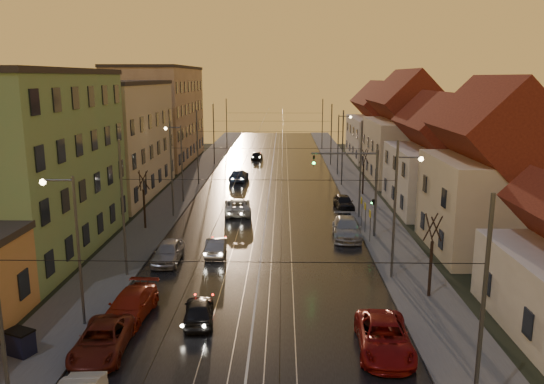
# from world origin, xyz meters

# --- Properties ---
(ground) EXTENTS (160.00, 160.00, 0.00)m
(ground) POSITION_xyz_m (0.00, 0.00, 0.00)
(ground) COLOR black
(ground) RESTS_ON ground
(road) EXTENTS (16.00, 120.00, 0.04)m
(road) POSITION_xyz_m (0.00, 40.00, 0.02)
(road) COLOR black
(road) RESTS_ON ground
(sidewalk_left) EXTENTS (4.00, 120.00, 0.15)m
(sidewalk_left) POSITION_xyz_m (-10.00, 40.00, 0.07)
(sidewalk_left) COLOR #4C4C4C
(sidewalk_left) RESTS_ON ground
(sidewalk_right) EXTENTS (4.00, 120.00, 0.15)m
(sidewalk_right) POSITION_xyz_m (10.00, 40.00, 0.07)
(sidewalk_right) COLOR #4C4C4C
(sidewalk_right) RESTS_ON ground
(tram_rail_0) EXTENTS (0.06, 120.00, 0.03)m
(tram_rail_0) POSITION_xyz_m (-2.20, 40.00, 0.06)
(tram_rail_0) COLOR gray
(tram_rail_0) RESTS_ON road
(tram_rail_1) EXTENTS (0.06, 120.00, 0.03)m
(tram_rail_1) POSITION_xyz_m (-0.77, 40.00, 0.06)
(tram_rail_1) COLOR gray
(tram_rail_1) RESTS_ON road
(tram_rail_2) EXTENTS (0.06, 120.00, 0.03)m
(tram_rail_2) POSITION_xyz_m (0.77, 40.00, 0.06)
(tram_rail_2) COLOR gray
(tram_rail_2) RESTS_ON road
(tram_rail_3) EXTENTS (0.06, 120.00, 0.03)m
(tram_rail_3) POSITION_xyz_m (2.20, 40.00, 0.06)
(tram_rail_3) COLOR gray
(tram_rail_3) RESTS_ON road
(apartment_left_1) EXTENTS (10.00, 18.00, 13.00)m
(apartment_left_1) POSITION_xyz_m (-17.50, 14.00, 6.50)
(apartment_left_1) COLOR #67945E
(apartment_left_1) RESTS_ON ground
(apartment_left_2) EXTENTS (10.00, 20.00, 12.00)m
(apartment_left_2) POSITION_xyz_m (-17.50, 34.00, 6.00)
(apartment_left_2) COLOR #B9AD8F
(apartment_left_2) RESTS_ON ground
(apartment_left_3) EXTENTS (10.00, 24.00, 14.00)m
(apartment_left_3) POSITION_xyz_m (-17.50, 58.00, 7.00)
(apartment_left_3) COLOR #93775F
(apartment_left_3) RESTS_ON ground
(house_right_1) EXTENTS (8.67, 10.20, 10.80)m
(house_right_1) POSITION_xyz_m (17.00, 15.00, 5.45)
(house_right_1) COLOR beige
(house_right_1) RESTS_ON ground
(house_right_2) EXTENTS (9.18, 12.24, 9.20)m
(house_right_2) POSITION_xyz_m (17.00, 28.00, 4.64)
(house_right_2) COLOR beige
(house_right_2) RESTS_ON ground
(house_right_3) EXTENTS (9.18, 14.28, 11.50)m
(house_right_3) POSITION_xyz_m (17.00, 43.00, 5.80)
(house_right_3) COLOR beige
(house_right_3) RESTS_ON ground
(house_right_4) EXTENTS (9.18, 16.32, 10.00)m
(house_right_4) POSITION_xyz_m (17.00, 61.00, 5.05)
(house_right_4) COLOR beige
(house_right_4) RESTS_ON ground
(catenary_pole_r_0) EXTENTS (0.16, 0.16, 9.00)m
(catenary_pole_r_0) POSITION_xyz_m (8.60, -6.00, 4.50)
(catenary_pole_r_0) COLOR #595B60
(catenary_pole_r_0) RESTS_ON ground
(catenary_pole_l_1) EXTENTS (0.16, 0.16, 9.00)m
(catenary_pole_l_1) POSITION_xyz_m (-8.60, 9.00, 4.50)
(catenary_pole_l_1) COLOR #595B60
(catenary_pole_l_1) RESTS_ON ground
(catenary_pole_r_1) EXTENTS (0.16, 0.16, 9.00)m
(catenary_pole_r_1) POSITION_xyz_m (8.60, 9.00, 4.50)
(catenary_pole_r_1) COLOR #595B60
(catenary_pole_r_1) RESTS_ON ground
(catenary_pole_l_2) EXTENTS (0.16, 0.16, 9.00)m
(catenary_pole_l_2) POSITION_xyz_m (-8.60, 24.00, 4.50)
(catenary_pole_l_2) COLOR #595B60
(catenary_pole_l_2) RESTS_ON ground
(catenary_pole_r_2) EXTENTS (0.16, 0.16, 9.00)m
(catenary_pole_r_2) POSITION_xyz_m (8.60, 24.00, 4.50)
(catenary_pole_r_2) COLOR #595B60
(catenary_pole_r_2) RESTS_ON ground
(catenary_pole_l_3) EXTENTS (0.16, 0.16, 9.00)m
(catenary_pole_l_3) POSITION_xyz_m (-8.60, 39.00, 4.50)
(catenary_pole_l_3) COLOR #595B60
(catenary_pole_l_3) RESTS_ON ground
(catenary_pole_r_3) EXTENTS (0.16, 0.16, 9.00)m
(catenary_pole_r_3) POSITION_xyz_m (8.60, 39.00, 4.50)
(catenary_pole_r_3) COLOR #595B60
(catenary_pole_r_3) RESTS_ON ground
(catenary_pole_l_4) EXTENTS (0.16, 0.16, 9.00)m
(catenary_pole_l_4) POSITION_xyz_m (-8.60, 54.00, 4.50)
(catenary_pole_l_4) COLOR #595B60
(catenary_pole_l_4) RESTS_ON ground
(catenary_pole_r_4) EXTENTS (0.16, 0.16, 9.00)m
(catenary_pole_r_4) POSITION_xyz_m (8.60, 54.00, 4.50)
(catenary_pole_r_4) COLOR #595B60
(catenary_pole_r_4) RESTS_ON ground
(catenary_pole_l_5) EXTENTS (0.16, 0.16, 9.00)m
(catenary_pole_l_5) POSITION_xyz_m (-8.60, 72.00, 4.50)
(catenary_pole_l_5) COLOR #595B60
(catenary_pole_l_5) RESTS_ON ground
(catenary_pole_r_5) EXTENTS (0.16, 0.16, 9.00)m
(catenary_pole_r_5) POSITION_xyz_m (8.60, 72.00, 4.50)
(catenary_pole_r_5) COLOR #595B60
(catenary_pole_r_5) RESTS_ON ground
(street_lamp_0) EXTENTS (1.75, 0.32, 8.00)m
(street_lamp_0) POSITION_xyz_m (-9.10, 2.00, 4.89)
(street_lamp_0) COLOR #595B60
(street_lamp_0) RESTS_ON ground
(street_lamp_1) EXTENTS (1.75, 0.32, 8.00)m
(street_lamp_1) POSITION_xyz_m (9.10, 10.00, 4.89)
(street_lamp_1) COLOR #595B60
(street_lamp_1) RESTS_ON ground
(street_lamp_2) EXTENTS (1.75, 0.32, 8.00)m
(street_lamp_2) POSITION_xyz_m (-9.10, 30.00, 4.89)
(street_lamp_2) COLOR #595B60
(street_lamp_2) RESTS_ON ground
(street_lamp_3) EXTENTS (1.75, 0.32, 8.00)m
(street_lamp_3) POSITION_xyz_m (9.10, 46.00, 4.89)
(street_lamp_3) COLOR #595B60
(street_lamp_3) RESTS_ON ground
(traffic_light_mast) EXTENTS (5.30, 0.32, 7.20)m
(traffic_light_mast) POSITION_xyz_m (7.99, 18.00, 4.60)
(traffic_light_mast) COLOR #595B60
(traffic_light_mast) RESTS_ON ground
(bare_tree_0) EXTENTS (1.09, 1.09, 5.11)m
(bare_tree_0) POSITION_xyz_m (-10.20, 20.00, 2.49)
(bare_tree_0) COLOR black
(bare_tree_0) RESTS_ON ground
(bare_tree_1) EXTENTS (1.09, 1.09, 5.11)m
(bare_tree_1) POSITION_xyz_m (10.20, 6.00, 2.49)
(bare_tree_1) COLOR black
(bare_tree_1) RESTS_ON ground
(bare_tree_2) EXTENTS (1.09, 1.09, 5.11)m
(bare_tree_2) POSITION_xyz_m (10.40, 34.00, 2.49)
(bare_tree_2) COLOR black
(bare_tree_2) RESTS_ON ground
(driving_car_0) EXTENTS (1.97, 3.98, 1.30)m
(driving_car_0) POSITION_xyz_m (-2.88, 2.64, 0.65)
(driving_car_0) COLOR black
(driving_car_0) RESTS_ON ground
(driving_car_1) EXTENTS (1.53, 3.97, 1.29)m
(driving_car_1) POSITION_xyz_m (-3.33, 13.58, 0.64)
(driving_car_1) COLOR #949499
(driving_car_1) RESTS_ON ground
(driving_car_2) EXTENTS (2.97, 5.53, 1.48)m
(driving_car_2) POSITION_xyz_m (-2.75, 25.49, 0.74)
(driving_car_2) COLOR #B4B4B4
(driving_car_2) RESTS_ON ground
(driving_car_3) EXTENTS (2.41, 5.09, 1.43)m
(driving_car_3) POSITION_xyz_m (-3.97, 41.94, 0.72)
(driving_car_3) COLOR #152441
(driving_car_3) RESTS_ON ground
(driving_car_4) EXTENTS (1.89, 3.98, 1.31)m
(driving_car_4) POSITION_xyz_m (-2.58, 59.45, 0.66)
(driving_car_4) COLOR black
(driving_car_4) RESTS_ON ground
(parked_left_1) EXTENTS (2.53, 5.00, 1.36)m
(parked_left_1) POSITION_xyz_m (-6.91, -0.76, 0.68)
(parked_left_1) COLOR #5D1910
(parked_left_1) RESTS_ON ground
(parked_left_2) EXTENTS (2.42, 5.08, 1.43)m
(parked_left_2) POSITION_xyz_m (-6.65, 3.05, 0.72)
(parked_left_2) COLOR maroon
(parked_left_2) RESTS_ON ground
(parked_left_3) EXTENTS (1.82, 4.42, 1.50)m
(parked_left_3) POSITION_xyz_m (-6.49, 11.88, 0.75)
(parked_left_3) COLOR #96959A
(parked_left_3) RESTS_ON ground
(parked_right_0) EXTENTS (2.72, 5.43, 1.48)m
(parked_right_0) POSITION_xyz_m (6.38, -0.32, 0.74)
(parked_right_0) COLOR maroon
(parked_right_0) RESTS_ON ground
(parked_right_1) EXTENTS (2.50, 5.55, 1.58)m
(parked_right_1) POSITION_xyz_m (6.77, 18.04, 0.79)
(parked_right_1) COLOR #A4A4A9
(parked_right_1) RESTS_ON ground
(parked_right_2) EXTENTS (2.00, 4.15, 1.37)m
(parked_right_2) POSITION_xyz_m (7.60, 27.69, 0.68)
(parked_right_2) COLOR black
(parked_right_2) RESTS_ON ground
(dumpster) EXTENTS (1.42, 1.21, 1.10)m
(dumpster) POSITION_xyz_m (-10.61, -1.15, 0.70)
(dumpster) COLOR black
(dumpster) RESTS_ON sidewalk_left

